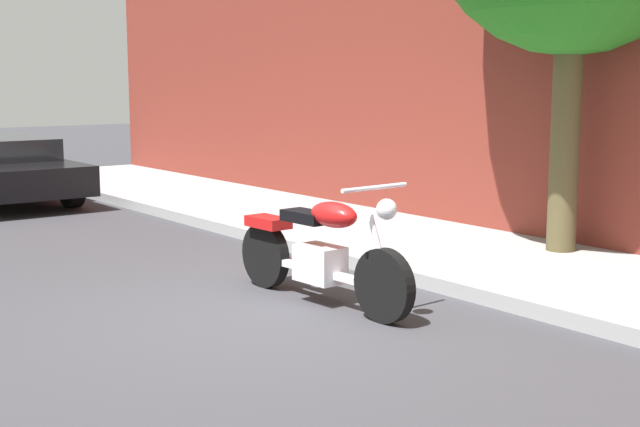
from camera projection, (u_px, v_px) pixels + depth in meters
name	position (u px, v px, depth m)	size (l,w,h in m)	color
ground_plane	(268.00, 315.00, 7.24)	(60.00, 60.00, 0.00)	#38383D
sidewalk	(499.00, 263.00, 8.95)	(22.69, 2.43, 0.14)	#9B9B9B
motorcycle	(320.00, 252.00, 7.56)	(2.21, 0.70, 1.11)	black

